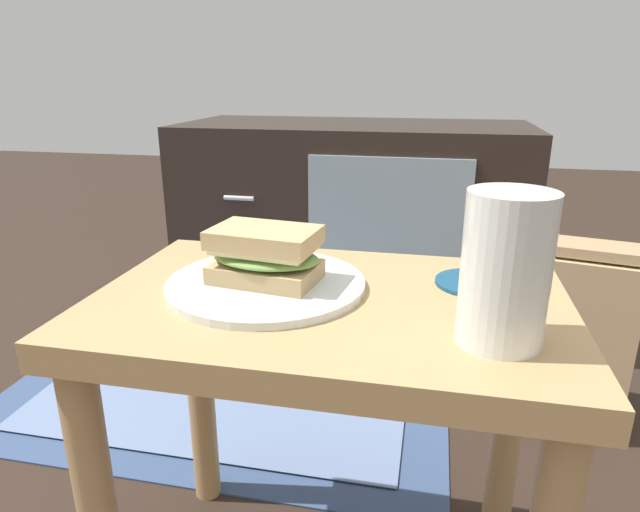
# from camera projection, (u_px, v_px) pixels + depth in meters

# --- Properties ---
(side_table) EXTENTS (0.56, 0.36, 0.46)m
(side_table) POSITION_uv_depth(u_px,v_px,m) (328.00, 364.00, 0.68)
(side_table) COLOR tan
(side_table) RESTS_ON ground
(tv_cabinet) EXTENTS (0.96, 0.46, 0.58)m
(tv_cabinet) POSITION_uv_depth(u_px,v_px,m) (353.00, 224.00, 1.60)
(tv_cabinet) COLOR black
(tv_cabinet) RESTS_ON ground
(area_rug) EXTENTS (1.02, 0.77, 0.01)m
(area_rug) POSITION_uv_depth(u_px,v_px,m) (236.00, 375.00, 1.35)
(area_rug) COLOR #384C72
(area_rug) RESTS_ON ground
(plate) EXTENTS (0.24, 0.24, 0.01)m
(plate) POSITION_uv_depth(u_px,v_px,m) (266.00, 284.00, 0.67)
(plate) COLOR silver
(plate) RESTS_ON side_table
(sandwich_front) EXTENTS (0.15, 0.11, 0.07)m
(sandwich_front) POSITION_uv_depth(u_px,v_px,m) (265.00, 255.00, 0.66)
(sandwich_front) COLOR tan
(sandwich_front) RESTS_ON plate
(beer_glass) EXTENTS (0.08, 0.08, 0.15)m
(beer_glass) POSITION_uv_depth(u_px,v_px,m) (505.00, 274.00, 0.52)
(beer_glass) COLOR silver
(beer_glass) RESTS_ON side_table
(coaster) EXTENTS (0.10, 0.10, 0.01)m
(coaster) POSITION_uv_depth(u_px,v_px,m) (474.00, 283.00, 0.68)
(coaster) COLOR navy
(coaster) RESTS_ON side_table
(paper_bag) EXTENTS (0.27, 0.20, 0.40)m
(paper_bag) POSITION_uv_depth(u_px,v_px,m) (568.00, 333.00, 1.15)
(paper_bag) COLOR tan
(paper_bag) RESTS_ON ground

